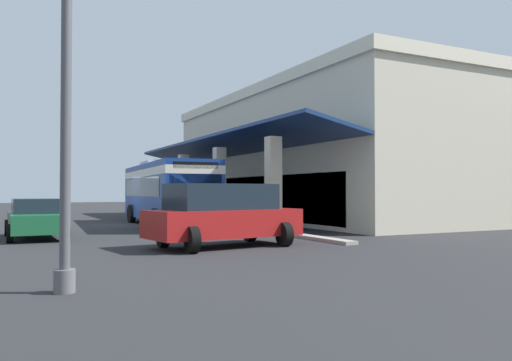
% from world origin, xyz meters
% --- Properties ---
extents(ground, '(120.00, 120.00, 0.00)m').
position_xyz_m(ground, '(0.00, 8.00, 0.00)').
color(ground, '#262628').
extents(curb_strip, '(28.05, 0.50, 0.12)m').
position_xyz_m(curb_strip, '(-0.37, 4.11, 0.06)').
color(curb_strip, '#9E998E').
rests_on(curb_strip, ground).
extents(plaza_building, '(23.67, 17.01, 7.90)m').
position_xyz_m(plaza_building, '(-0.37, 13.74, 3.95)').
color(plaza_building, beige).
rests_on(plaza_building, ground).
extents(transit_bus, '(11.36, 3.34, 3.34)m').
position_xyz_m(transit_bus, '(1.53, 1.53, 1.85)').
color(transit_bus, navy).
rests_on(transit_bus, ground).
extents(parked_sedan_green, '(4.42, 2.06, 1.47)m').
position_xyz_m(parked_sedan_green, '(6.36, -4.89, 0.75)').
color(parked_sedan_green, '#195933').
rests_on(parked_sedan_green, ground).
extents(parked_suv_red, '(3.17, 5.03, 1.97)m').
position_xyz_m(parked_suv_red, '(12.25, 0.18, 1.02)').
color(parked_suv_red, maroon).
rests_on(parked_suv_red, ground).
extents(pedestrian, '(0.37, 0.66, 1.74)m').
position_xyz_m(pedestrian, '(9.25, 2.78, 0.98)').
color(pedestrian, '#726651').
rests_on(pedestrian, ground).
extents(potted_palm, '(1.86, 1.72, 2.75)m').
position_xyz_m(potted_palm, '(-6.81, 5.56, 0.65)').
color(potted_palm, '#4C4742').
rests_on(potted_palm, ground).
extents(lot_light_pole, '(0.60, 0.60, 7.83)m').
position_xyz_m(lot_light_pole, '(17.75, -5.07, 4.19)').
color(lot_light_pole, '#59595B').
rests_on(lot_light_pole, ground).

